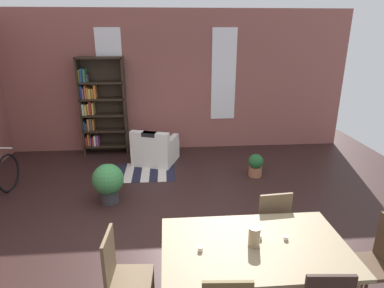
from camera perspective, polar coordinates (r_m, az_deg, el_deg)
ground_plane at (r=4.60m, az=-3.15°, el=-16.31°), size 9.56×9.56×0.00m
back_wall_brick at (r=7.57m, az=-4.18°, el=10.68°), size 8.17×0.12×3.11m
window_pane_0 at (r=7.57m, az=-13.93°, el=11.38°), size 0.55×0.02×2.02m
window_pane_1 at (r=7.59m, az=5.51°, el=11.86°), size 0.55×0.02×2.02m
dining_table at (r=3.30m, az=10.75°, el=-18.01°), size 1.73×1.05×0.77m
vase_on_table at (r=3.20m, az=10.76°, el=-15.47°), size 0.11×0.11×0.19m
tealight_candle_0 at (r=3.12m, az=1.47°, el=-17.71°), size 0.04×0.04×0.04m
tealight_candle_1 at (r=3.38m, az=16.01°, el=-15.39°), size 0.04×0.04×0.04m
tealight_candle_2 at (r=3.33m, az=11.66°, el=-15.49°), size 0.04×0.04×0.05m
dining_chair_far_right at (r=4.09m, az=13.34°, el=-13.17°), size 0.43×0.43×0.95m
dining_chair_head_left at (r=3.35m, az=-11.99°, el=-21.33°), size 0.42×0.42×0.95m
dining_chair_head_right at (r=3.89m, az=29.32°, el=-17.27°), size 0.41×0.41×0.95m
bookshelf_tall at (r=7.55m, az=-15.70°, el=6.26°), size 0.98×0.31×2.14m
armchair_white at (r=6.96m, az=-6.43°, el=-1.04°), size 1.02×1.02×0.75m
potted_plant_by_shelf at (r=6.41m, az=10.99°, el=-3.57°), size 0.28×0.28×0.44m
potted_plant_corner at (r=5.47m, az=-14.34°, el=-6.30°), size 0.50×0.50×0.66m
striped_rug at (r=6.60m, az=-8.04°, el=-4.82°), size 1.14×0.94×0.01m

